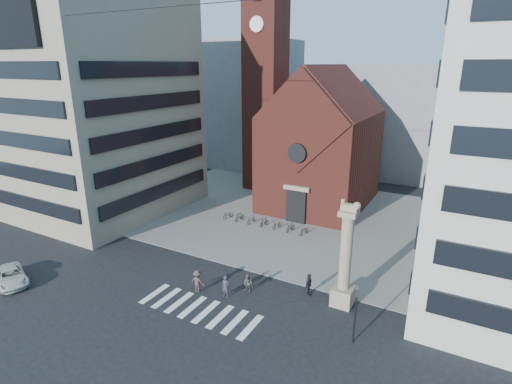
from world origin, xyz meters
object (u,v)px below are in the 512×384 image
Objects in this scene: pedestrian_2 at (309,284)px; scooter_0 at (228,215)px; white_car at (11,276)px; pedestrian_0 at (225,287)px; traffic_light at (355,313)px; pedestrian_1 at (248,283)px; lion_column at (345,265)px.

pedestrian_2 is 1.14× the size of scooter_0.
pedestrian_2 is (23.14, 10.69, 0.28)m from white_car.
pedestrian_0 reaches higher than white_car.
pedestrian_1 is at bearing 167.92° from traffic_light.
scooter_0 is at bearing 133.68° from pedestrian_1.
lion_column is at bearing 116.46° from traffic_light.
pedestrian_0 is 0.99× the size of pedestrian_2.
pedestrian_0 reaches higher than pedestrian_1.
lion_column is 28.24m from white_car.
scooter_0 is (-14.91, 11.06, -0.46)m from pedestrian_2.
pedestrian_2 is (5.78, 3.53, 0.01)m from pedestrian_0.
traffic_light is (1.99, -4.00, -1.17)m from lion_column.
scooter_0 is (-19.75, 15.06, -1.80)m from traffic_light.
pedestrian_1 is 4.98m from pedestrian_2.
pedestrian_1 is (-9.40, 2.01, -1.50)m from traffic_light.
white_car is 2.53× the size of pedestrian_2.
scooter_0 is at bearing 142.68° from traffic_light.
pedestrian_0 is 1.13× the size of scooter_0.
traffic_light is at bearing -24.73° from scooter_0.
lion_column is 4.62× the size of pedestrian_0.
white_car is 20.51m from pedestrian_1.
lion_column reaches higher than pedestrian_2.
pedestrian_1 is (-7.41, -1.99, -2.67)m from lion_column.
scooter_0 is (-10.35, 13.04, -0.30)m from pedestrian_1.
white_car reaches higher than scooter_0.
lion_column is at bearing -46.37° from white_car.
lion_column is 8.13m from pedestrian_1.
pedestrian_1 is at bearing -164.98° from lion_column.
pedestrian_1 is at bearing 56.24° from pedestrian_0.
white_car is at bearing -98.13° from scooter_0.
white_car is at bearing -166.55° from traffic_light.
pedestrian_0 is 1.97m from pedestrian_1.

